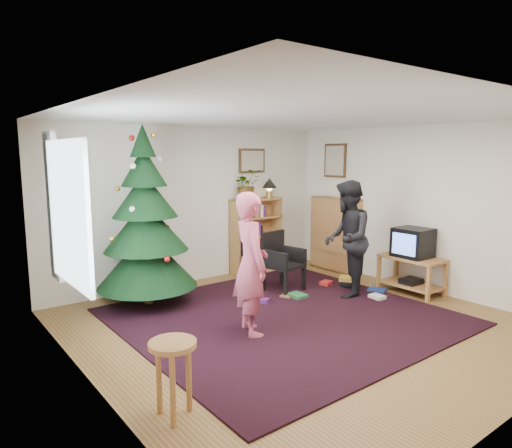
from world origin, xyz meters
TOP-DOWN VIEW (x-y plane):
  - floor at (0.00, 0.00)m, footprint 5.00×5.00m
  - ceiling at (0.00, 0.00)m, footprint 5.00×5.00m
  - wall_back at (0.00, 2.50)m, footprint 5.00×0.02m
  - wall_left at (-2.50, 0.00)m, footprint 0.02×5.00m
  - wall_right at (2.50, 0.00)m, footprint 0.02×5.00m
  - rug at (0.00, 0.30)m, footprint 3.80×3.60m
  - window_pane at (-2.47, 0.60)m, footprint 0.04×1.20m
  - curtain at (-2.43, 1.30)m, footprint 0.06×0.35m
  - picture_back at (1.15, 2.48)m, footprint 0.55×0.03m
  - picture_right at (2.48, 1.75)m, footprint 0.03×0.50m
  - christmas_tree at (-1.14, 1.84)m, footprint 1.36×1.36m
  - bookshelf_back at (1.14, 2.34)m, footprint 0.95×0.30m
  - bookshelf_right at (2.34, 1.57)m, footprint 0.30×0.95m
  - tv_stand at (2.22, -0.07)m, footprint 0.50×0.91m
  - crt_tv at (2.22, -0.07)m, footprint 0.46×0.50m
  - armchair at (0.74, 1.23)m, footprint 0.57×0.57m
  - stool at (-2.16, -0.86)m, footprint 0.38×0.38m
  - person_standing at (-0.64, 0.13)m, footprint 0.56×0.69m
  - person_by_chair at (1.33, 0.44)m, footprint 1.04×1.02m
  - potted_plant at (0.94, 2.34)m, footprint 0.54×0.49m
  - table_lamp at (1.44, 2.34)m, footprint 0.26×0.26m
  - floor_clutter at (1.16, 0.66)m, footprint 1.97×1.12m

SIDE VIEW (x-z plane):
  - floor at x=0.00m, z-range 0.00..0.00m
  - rug at x=0.00m, z-range 0.00..0.02m
  - floor_clutter at x=1.16m, z-range 0.00..0.08m
  - tv_stand at x=2.22m, z-range 0.05..0.60m
  - armchair at x=0.74m, z-range 0.03..0.93m
  - stool at x=-2.16m, z-range 0.17..0.80m
  - bookshelf_back at x=1.14m, z-range 0.01..1.31m
  - bookshelf_right at x=2.34m, z-range 0.01..1.31m
  - crt_tv at x=2.22m, z-range 0.55..0.98m
  - person_standing at x=-0.64m, z-range 0.00..1.65m
  - person_by_chair at x=1.33m, z-range 0.00..1.70m
  - christmas_tree at x=-1.14m, z-range -0.21..2.26m
  - wall_back at x=0.00m, z-range 0.00..2.50m
  - wall_left at x=-2.50m, z-range 0.00..2.50m
  - wall_right at x=2.50m, z-range 0.00..2.50m
  - window_pane at x=-2.47m, z-range 0.80..2.20m
  - curtain at x=-2.43m, z-range 0.70..2.30m
  - table_lamp at x=1.44m, z-range 1.36..1.71m
  - potted_plant at x=0.94m, z-range 1.30..1.81m
  - picture_back at x=1.15m, z-range 1.74..2.16m
  - picture_right at x=2.48m, z-range 1.65..2.25m
  - ceiling at x=0.00m, z-range 2.50..2.50m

